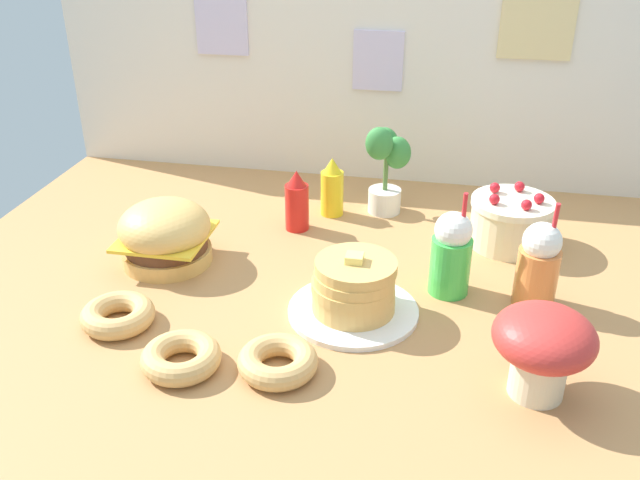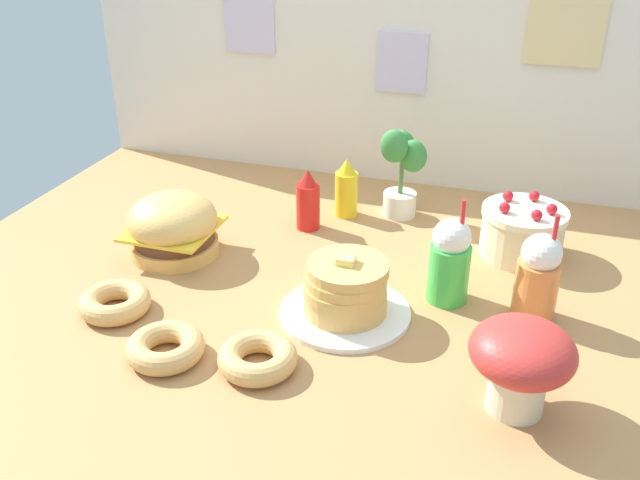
% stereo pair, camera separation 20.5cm
% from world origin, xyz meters
% --- Properties ---
extents(ground_plane, '(2.44, 1.80, 0.02)m').
position_xyz_m(ground_plane, '(0.00, 0.00, -0.01)').
color(ground_plane, '#B27F4C').
extents(back_wall, '(2.44, 0.04, 0.82)m').
position_xyz_m(back_wall, '(0.00, 0.89, 0.42)').
color(back_wall, silver).
rests_on(back_wall, ground_plane).
extents(burger, '(0.28, 0.28, 0.20)m').
position_xyz_m(burger, '(-0.51, 0.07, 0.10)').
color(burger, '#DBA859').
rests_on(burger, ground_plane).
extents(pancake_stack, '(0.36, 0.36, 0.19)m').
position_xyz_m(pancake_stack, '(0.11, -0.11, 0.07)').
color(pancake_stack, white).
rests_on(pancake_stack, ground_plane).
extents(layer_cake, '(0.27, 0.27, 0.19)m').
position_xyz_m(layer_cake, '(0.54, 0.40, 0.08)').
color(layer_cake, beige).
rests_on(layer_cake, ground_plane).
extents(ketchup_bottle, '(0.08, 0.08, 0.21)m').
position_xyz_m(ketchup_bottle, '(-0.17, 0.38, 0.10)').
color(ketchup_bottle, red).
rests_on(ketchup_bottle, ground_plane).
extents(mustard_bottle, '(0.08, 0.08, 0.21)m').
position_xyz_m(mustard_bottle, '(-0.07, 0.52, 0.10)').
color(mustard_bottle, yellow).
rests_on(mustard_bottle, ground_plane).
extents(cream_soda_cup, '(0.12, 0.12, 0.32)m').
position_xyz_m(cream_soda_cup, '(0.36, 0.06, 0.13)').
color(cream_soda_cup, green).
rests_on(cream_soda_cup, ground_plane).
extents(orange_float_cup, '(0.12, 0.12, 0.32)m').
position_xyz_m(orange_float_cup, '(0.60, 0.04, 0.13)').
color(orange_float_cup, orange).
rests_on(orange_float_cup, ground_plane).
extents(donut_pink_glaze, '(0.20, 0.20, 0.06)m').
position_xyz_m(donut_pink_glaze, '(-0.51, -0.28, 0.03)').
color(donut_pink_glaze, tan).
rests_on(donut_pink_glaze, ground_plane).
extents(donut_chocolate, '(0.20, 0.20, 0.06)m').
position_xyz_m(donut_chocolate, '(-0.27, -0.43, 0.03)').
color(donut_chocolate, tan).
rests_on(donut_chocolate, ground_plane).
extents(donut_vanilla, '(0.20, 0.20, 0.06)m').
position_xyz_m(donut_vanilla, '(-0.04, -0.40, 0.03)').
color(donut_vanilla, tan).
rests_on(donut_vanilla, ground_plane).
extents(potted_plant, '(0.16, 0.13, 0.33)m').
position_xyz_m(potted_plant, '(0.11, 0.58, 0.17)').
color(potted_plant, white).
rests_on(potted_plant, ground_plane).
extents(mushroom_stool, '(0.24, 0.24, 0.22)m').
position_xyz_m(mushroom_stool, '(0.58, -0.36, 0.14)').
color(mushroom_stool, beige).
rests_on(mushroom_stool, ground_plane).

